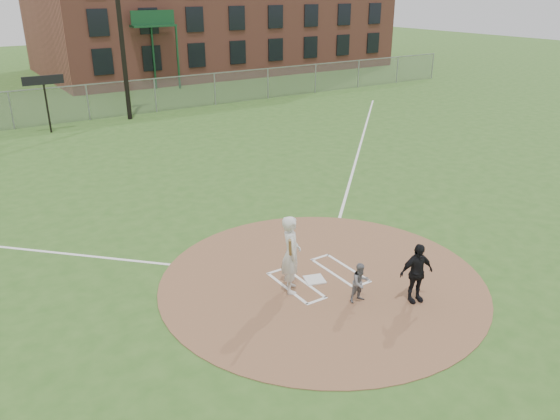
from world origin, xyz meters
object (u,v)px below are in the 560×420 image
catcher (360,283)px  umpire (416,273)px  home_plate (315,280)px  batter_at_plate (291,254)px

catcher → umpire: (1.12, -0.70, 0.25)m
home_plate → batter_at_plate: batter_at_plate is taller
home_plate → umpire: 2.65m
catcher → batter_at_plate: size_ratio=0.50×
umpire → batter_at_plate: bearing=150.4°
catcher → home_plate: bearing=106.2°
home_plate → umpire: (1.44, -2.10, 0.74)m
home_plate → umpire: bearing=-55.6°
batter_at_plate → umpire: bearing=-42.3°
batter_at_plate → home_plate: bearing=4.9°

